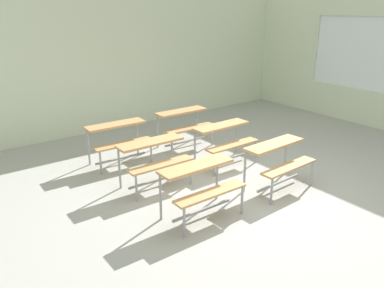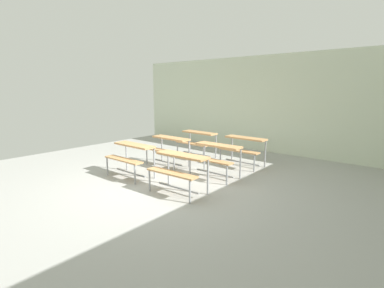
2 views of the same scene
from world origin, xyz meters
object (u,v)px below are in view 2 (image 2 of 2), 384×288
desk_bench_r0c0 (131,153)px  desk_bench_r2c1 (243,145)px  desk_bench_r1c0 (168,145)px  desk_bench_r2c0 (197,138)px  desk_bench_r0c1 (179,164)px  desk_bench_r1c1 (216,153)px

desk_bench_r0c0 → desk_bench_r2c1: 2.86m
desk_bench_r1c0 → desk_bench_r0c0: bearing=-89.0°
desk_bench_r0c0 → desk_bench_r2c0: 2.42m
desk_bench_r0c1 → desk_bench_r2c1: 2.50m
desk_bench_r0c0 → desk_bench_r2c1: size_ratio=0.99×
desk_bench_r2c0 → desk_bench_r0c1: bearing=-56.2°
desk_bench_r1c1 → desk_bench_r2c0: size_ratio=0.99×
desk_bench_r1c0 → desk_bench_r2c0: (-0.02, 1.21, 0.00)m
desk_bench_r1c0 → desk_bench_r1c1: same height
desk_bench_r0c1 → desk_bench_r1c0: same height
desk_bench_r2c0 → desk_bench_r2c1: bearing=3.0°
desk_bench_r2c0 → desk_bench_r1c1: bearing=-37.0°
desk_bench_r0c0 → desk_bench_r2c1: same height
desk_bench_r0c0 → desk_bench_r1c0: 1.21m
desk_bench_r0c1 → desk_bench_r1c0: (-1.53, 1.25, 0.00)m
desk_bench_r0c0 → desk_bench_r1c1: (1.49, 1.20, 0.00)m
desk_bench_r0c1 → desk_bench_r2c0: bearing=119.8°
desk_bench_r1c1 → desk_bench_r2c1: 1.25m
desk_bench_r0c1 → desk_bench_r2c1: size_ratio=1.01×
desk_bench_r1c0 → desk_bench_r1c1: (1.50, -0.01, 0.00)m
desk_bench_r2c1 → desk_bench_r0c1: bearing=-87.9°
desk_bench_r2c0 → desk_bench_r1c0: bearing=-87.3°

